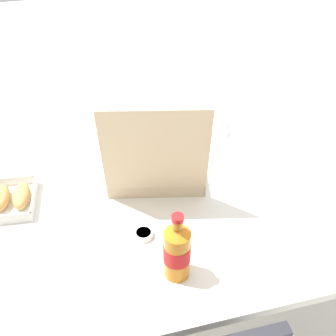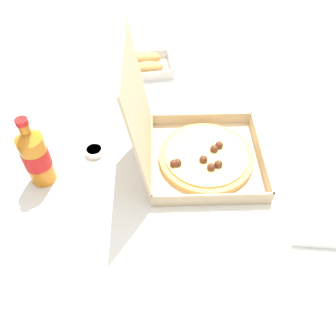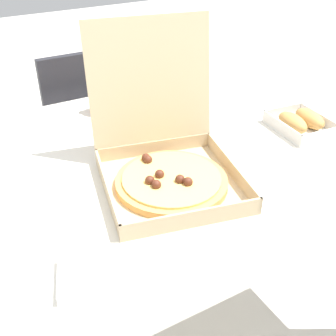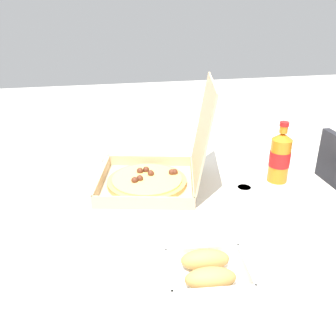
% 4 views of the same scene
% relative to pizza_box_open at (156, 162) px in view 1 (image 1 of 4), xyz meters
% --- Properties ---
extents(ground_plane, '(10.00, 10.00, 0.00)m').
position_rel_pizza_box_open_xyz_m(ground_plane, '(-0.03, 0.12, -0.76)').
color(ground_plane, beige).
extents(dining_table, '(1.45, 0.98, 0.70)m').
position_rel_pizza_box_open_xyz_m(dining_table, '(-0.03, 0.12, -0.11)').
color(dining_table, silver).
rests_on(dining_table, ground_plane).
extents(pizza_box_open, '(0.41, 0.45, 0.37)m').
position_rel_pizza_box_open_xyz_m(pizza_box_open, '(0.00, 0.00, 0.00)').
color(pizza_box_open, tan).
rests_on(pizza_box_open, dining_table).
extents(bread_side_box, '(0.17, 0.20, 0.06)m').
position_rel_pizza_box_open_xyz_m(bread_side_box, '(0.50, 0.04, -0.03)').
color(bread_side_box, white).
rests_on(bread_side_box, dining_table).
extents(cola_bottle, '(0.07, 0.07, 0.22)m').
position_rel_pizza_box_open_xyz_m(cola_bottle, '(0.04, 0.44, 0.04)').
color(cola_bottle, orange).
rests_on(cola_bottle, dining_table).
extents(napkin_pile, '(0.14, 0.14, 0.02)m').
position_rel_pizza_box_open_xyz_m(napkin_pile, '(-0.30, -0.22, -0.04)').
color(napkin_pile, white).
rests_on(napkin_pile, dining_table).
extents(dipping_sauce_cup, '(0.06, 0.06, 0.02)m').
position_rel_pizza_box_open_xyz_m(dipping_sauce_cup, '(0.11, 0.29, -0.04)').
color(dipping_sauce_cup, white).
rests_on(dipping_sauce_cup, dining_table).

